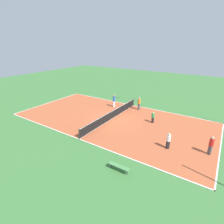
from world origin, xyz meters
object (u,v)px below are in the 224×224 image
bench (119,167)px  player_near_white (168,140)px  tennis_ball_midcourt (133,112)px  player_near_blue (114,100)px  tennis_ball_far_baseline (67,121)px  player_far_green (153,117)px  player_coach_red (211,144)px  player_center_orange (139,103)px  tennis_net (112,114)px

bench → player_near_white: bearing=66.6°
tennis_ball_midcourt → player_near_white: bearing=46.0°
player_near_white → tennis_ball_midcourt: (-6.34, -6.56, -0.84)m
player_near_blue → tennis_ball_far_baseline: bearing=-159.5°
player_far_green → tennis_ball_midcourt: size_ratio=19.95×
player_far_green → tennis_ball_far_baseline: (5.32, -8.67, -0.72)m
tennis_ball_far_baseline → player_coach_red: bearing=97.3°
player_center_orange → tennis_ball_midcourt: player_center_orange is taller
tennis_net → tennis_ball_far_baseline: tennis_net is taller
player_center_orange → player_near_white: size_ratio=1.18×
player_coach_red → player_near_white: (1.05, -3.22, -0.11)m
player_near_white → tennis_ball_midcourt: bearing=90.9°
player_far_green → tennis_net: bearing=69.9°
bench → player_far_green: size_ratio=1.24×
tennis_ball_midcourt → tennis_ball_far_baseline: same height
bench → tennis_net: bearing=126.3°
player_near_white → tennis_ball_far_baseline: bearing=139.1°
player_near_blue → tennis_ball_midcourt: player_near_blue is taller
player_coach_red → tennis_net: bearing=-164.5°
player_near_blue → player_near_white: bearing=-88.4°
player_near_white → player_far_green: bearing=79.8°
player_far_green → tennis_ball_midcourt: bearing=22.0°
player_near_blue → player_coach_red: bearing=-77.5°
bench → tennis_ball_midcourt: (-11.23, -4.45, -0.33)m
player_near_blue → bench: bearing=-110.7°
tennis_net → player_center_orange: (-4.66, 1.46, 0.51)m
player_center_orange → player_near_blue: 3.66m
tennis_ball_midcourt → tennis_ball_far_baseline: (7.20, -5.22, 0.00)m
player_coach_red → player_near_white: size_ratio=1.11×
tennis_net → player_center_orange: bearing=162.6°
player_center_orange → tennis_ball_midcourt: bearing=9.6°
player_near_blue → tennis_ball_far_baseline: 7.71m
player_near_blue → tennis_ball_midcourt: 3.45m
tennis_ball_far_baseline → player_near_white: bearing=94.2°
player_coach_red → bench: bearing=-107.3°
player_center_orange → tennis_ball_far_baseline: player_center_orange is taller
bench → player_near_blue: player_near_blue is taller
player_far_green → player_coach_red: bearing=-157.7°
player_near_white → player_coach_red: bearing=-27.0°
tennis_net → player_far_green: bearing=109.4°
player_near_white → player_near_blue: (-6.53, -9.84, 0.21)m
tennis_net → player_far_green: (-1.64, 4.66, 0.21)m
player_far_green → tennis_ball_midcourt: (-1.88, -3.45, -0.72)m
player_center_orange → tennis_ball_far_baseline: bearing=-11.1°
bench → player_center_orange: size_ratio=0.92×
player_coach_red → tennis_ball_midcourt: bearing=176.2°
tennis_net → player_near_blue: (-3.71, -2.07, 0.53)m
player_near_white → player_far_green: size_ratio=1.14×
tennis_ball_midcourt → player_far_green: bearing=61.4°
player_far_green → tennis_ball_far_baseline: 10.20m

